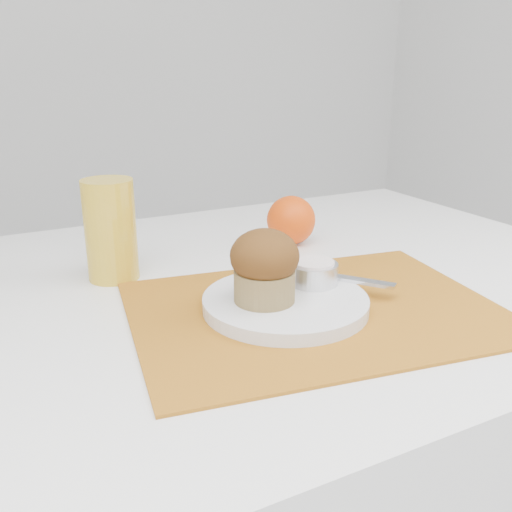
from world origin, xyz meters
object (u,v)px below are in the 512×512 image
plate (285,303)px  juice_glass (111,230)px  muffin (265,266)px  orange (291,220)px  table (237,495)px

plate → juice_glass: juice_glass is taller
muffin → orange: bearing=53.1°
table → plate: bearing=-83.2°
table → juice_glass: 0.48m
table → juice_glass: bearing=146.2°
table → plate: plate is taller
orange → muffin: bearing=-126.9°
plate → muffin: size_ratio=2.29×
plate → muffin: (-0.03, 0.00, 0.05)m
table → orange: (0.17, 0.12, 0.42)m
orange → muffin: 0.30m
table → orange: 0.46m
plate → juice_glass: 0.28m
plate → orange: bearing=57.9°
plate → muffin: 0.06m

